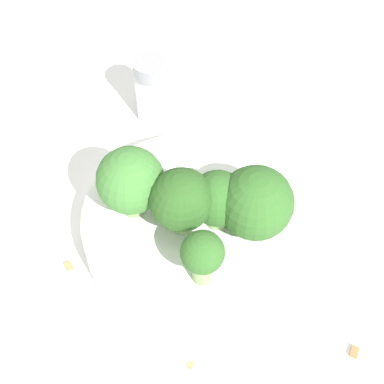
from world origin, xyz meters
TOP-DOWN VIEW (x-y plane):
  - ground_plane at (0.00, 0.00)m, footprint 3.00×3.00m
  - bowl at (0.00, 0.00)m, footprint 0.18×0.18m
  - broccoli_floret_0 at (-0.04, -0.02)m, footprint 0.05×0.05m
  - broccoli_floret_1 at (0.04, -0.04)m, footprint 0.03×0.03m
  - broccoli_floret_2 at (-0.00, -0.01)m, footprint 0.05×0.05m
  - broccoli_floret_3 at (0.02, 0.01)m, footprint 0.04×0.04m
  - broccoli_floret_4 at (0.05, 0.02)m, footprint 0.06×0.06m
  - pepper_shaker at (-0.11, 0.10)m, footprint 0.03×0.03m
  - almond_crumb_0 at (0.06, -0.10)m, footprint 0.00×0.01m
  - almond_crumb_1 at (-0.07, -0.08)m, footprint 0.01×0.01m
  - almond_crumb_2 at (0.16, -0.02)m, footprint 0.01×0.01m

SIDE VIEW (x-z plane):
  - ground_plane at x=0.00m, z-range 0.00..0.00m
  - almond_crumb_0 at x=0.06m, z-range 0.00..0.01m
  - almond_crumb_1 at x=-0.07m, z-range 0.00..0.01m
  - almond_crumb_2 at x=0.16m, z-range 0.00..0.01m
  - bowl at x=0.00m, z-range 0.00..0.03m
  - pepper_shaker at x=-0.11m, z-range 0.00..0.07m
  - broccoli_floret_3 at x=0.02m, z-range 0.03..0.09m
  - broccoli_floret_4 at x=0.05m, z-range 0.03..0.09m
  - broccoli_floret_1 at x=0.04m, z-range 0.04..0.09m
  - broccoli_floret_0 at x=-0.04m, z-range 0.04..0.10m
  - broccoli_floret_2 at x=0.00m, z-range 0.04..0.10m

